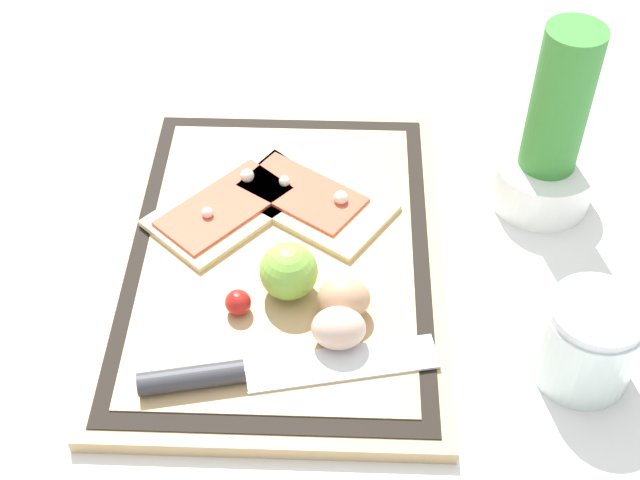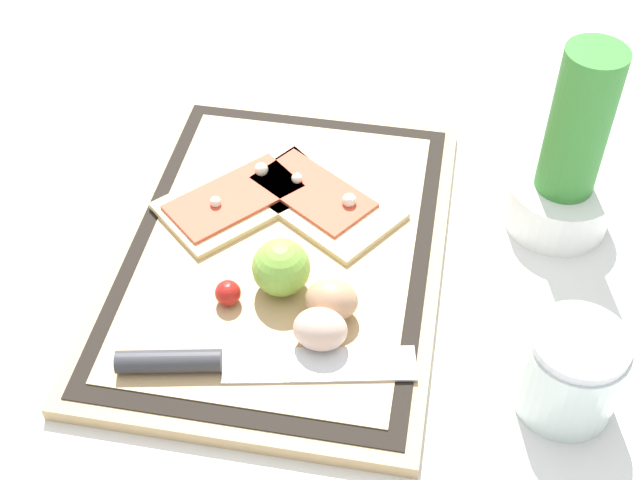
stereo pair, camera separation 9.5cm
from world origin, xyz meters
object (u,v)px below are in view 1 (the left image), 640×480
Objects in this scene: sauce_jar at (587,345)px; pizza_slice_far at (310,199)px; herb_pot at (550,145)px; cherry_tomato_red at (238,302)px; pizza_slice_near at (232,203)px; knife at (240,373)px; egg_pink at (339,328)px; lime at (289,271)px; egg_brown at (344,298)px.

pizza_slice_far is at bearing -127.98° from sauce_jar.
herb_pot is at bearing -178.67° from sauce_jar.
pizza_slice_near is at bearing -171.48° from cherry_tomato_red.
knife is 0.33m from sauce_jar.
egg_pink is 0.24m from sauce_jar.
knife is at bearing -48.89° from herb_pot.
pizza_slice_near is 7.93× the size of cherry_tomato_red.
lime is (-0.11, 0.04, 0.02)m from knife.
pizza_slice_near is 0.20m from egg_brown.
egg_pink is at bearing 38.70° from lime.
egg_pink reaches higher than knife.
pizza_slice_far is 0.18m from cherry_tomato_red.
sauce_jar is (0.05, 0.34, 0.01)m from cherry_tomato_red.
knife is at bearing -84.25° from sauce_jar.
egg_pink is at bearing -44.45° from herb_pot.
herb_pot is (-0.28, 0.32, 0.05)m from knife.
egg_brown reaches higher than knife.
egg_brown reaches higher than cherry_tomato_red.
pizza_slice_near is 2.18× the size of sauce_jar.
herb_pot is (-0.17, 0.28, 0.03)m from lime.
herb_pot is (-0.05, 0.35, 0.06)m from pizza_slice_near.
lime is 2.25× the size of cherry_tomato_red.
sauce_jar is (0.05, 0.23, 0.00)m from egg_brown.
egg_brown is at bearing 40.60° from pizza_slice_near.
lime reaches higher than egg_pink.
egg_brown is at bearing 131.23° from knife.
pizza_slice_far is 0.35m from sauce_jar.
pizza_slice_near reaches higher than knife.
pizza_slice_near is 0.24m from knife.
lime reaches higher than cherry_tomato_red.
knife is at bearing -48.77° from egg_brown.
egg_pink is (0.19, 0.12, 0.02)m from pizza_slice_near.
egg_pink reaches higher than pizza_slice_far.
knife is at bearing 7.84° from pizza_slice_near.
herb_pot reaches higher than pizza_slice_far.
pizza_slice_near is at bearing -83.31° from pizza_slice_far.
pizza_slice_far is 2.11× the size of sauce_jar.
pizza_slice_near is 0.36m from herb_pot.
herb_pot is at bearing 121.08° from lime.
pizza_slice_far is at bearing 167.13° from knife.
sauce_jar is at bearing 95.75° from knife.
egg_pink is 0.11m from cherry_tomato_red.
egg_brown is at bearing 173.13° from egg_pink.
egg_brown is (-0.08, 0.10, 0.01)m from knife.
pizza_slice_near is 3.53× the size of lime.
egg_brown reaches higher than pizza_slice_near.
herb_pot is 2.38× the size of sauce_jar.
egg_brown is 0.11m from cherry_tomato_red.
herb_pot reaches higher than cherry_tomato_red.
sauce_jar reaches higher than lime.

